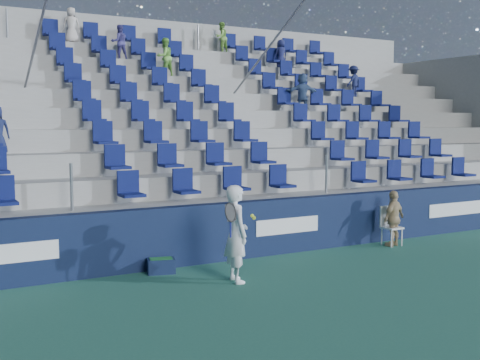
{
  "coord_description": "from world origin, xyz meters",
  "views": [
    {
      "loc": [
        -5.73,
        -7.78,
        2.86
      ],
      "look_at": [
        0.2,
        2.8,
        1.7
      ],
      "focal_mm": 45.0,
      "sensor_mm": 36.0,
      "label": 1
    }
  ],
  "objects": [
    {
      "name": "ground",
      "position": [
        0.0,
        0.0,
        0.0
      ],
      "size": [
        70.0,
        70.0,
        0.0
      ],
      "primitive_type": "plane",
      "color": "#2E6C55",
      "rests_on": "ground"
    },
    {
      "name": "grandstand",
      "position": [
        -0.0,
        8.24,
        2.14
      ],
      "size": [
        24.0,
        8.17,
        6.63
      ],
      "color": "#9D9D98",
      "rests_on": "ground"
    },
    {
      "name": "tennis_player",
      "position": [
        -0.6,
        1.51,
        0.88
      ],
      "size": [
        0.69,
        0.69,
        1.76
      ],
      "color": "white",
      "rests_on": "ground"
    },
    {
      "name": "sponsor_wall",
      "position": [
        0.0,
        3.15,
        0.6
      ],
      "size": [
        24.0,
        0.32,
        1.2
      ],
      "color": "#101B3B",
      "rests_on": "ground"
    },
    {
      "name": "line_judge",
      "position": [
        4.12,
        2.5,
        0.65
      ],
      "size": [
        0.82,
        0.52,
        1.3
      ],
      "primitive_type": "imported",
      "rotation": [
        0.0,
        0.0,
        3.42
      ],
      "color": "tan",
      "rests_on": "ground"
    },
    {
      "name": "line_judge_chair",
      "position": [
        4.12,
        2.65,
        0.52
      ],
      "size": [
        0.41,
        0.42,
        0.91
      ],
      "color": "white",
      "rests_on": "ground"
    },
    {
      "name": "ball_bin",
      "position": [
        -1.55,
        2.75,
        0.16
      ],
      "size": [
        0.58,
        0.45,
        0.29
      ],
      "color": "#101C3D",
      "rests_on": "ground"
    }
  ]
}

